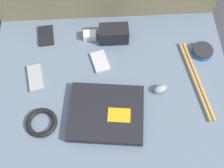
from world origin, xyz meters
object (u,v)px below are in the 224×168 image
object	(u,v)px
laptop	(106,113)
speaker_puck	(202,51)
phone_black	(46,36)
phone_small	(100,61)
camera_pouch	(114,34)
phone_silver	(35,78)
computer_mouse	(160,89)
charger_brick	(90,35)

from	to	relation	value
laptop	speaker_puck	distance (m)	0.52
phone_black	speaker_puck	bearing A→B (deg)	-15.84
laptop	speaker_puck	xyz separation A→B (m)	(0.44, 0.28, -0.00)
phone_small	camera_pouch	distance (m)	0.14
phone_silver	camera_pouch	xyz separation A→B (m)	(0.35, 0.19, 0.03)
computer_mouse	phone_silver	size ratio (longest dim) A/B	0.51
phone_silver	camera_pouch	world-z (taller)	camera_pouch
phone_small	phone_black	bearing A→B (deg)	132.68
phone_small	charger_brick	world-z (taller)	charger_brick
speaker_puck	phone_silver	bearing A→B (deg)	-172.78
laptop	computer_mouse	world-z (taller)	same
speaker_puck	charger_brick	world-z (taller)	charger_brick
camera_pouch	phone_silver	bearing A→B (deg)	-151.21
phone_black	phone_silver	bearing A→B (deg)	-104.12
speaker_puck	phone_black	distance (m)	0.72
charger_brick	camera_pouch	bearing A→B (deg)	-7.67
phone_silver	charger_brick	size ratio (longest dim) A/B	2.32
phone_silver	computer_mouse	bearing A→B (deg)	-19.81
speaker_puck	phone_black	bearing A→B (deg)	169.52
computer_mouse	phone_black	world-z (taller)	computer_mouse
laptop	camera_pouch	world-z (taller)	camera_pouch
computer_mouse	phone_silver	world-z (taller)	computer_mouse
speaker_puck	camera_pouch	xyz separation A→B (m)	(-0.39, 0.10, 0.03)
phone_black	camera_pouch	xyz separation A→B (m)	(0.31, -0.03, 0.03)
computer_mouse	phone_small	xyz separation A→B (m)	(-0.25, 0.16, -0.01)
phone_small	laptop	bearing A→B (deg)	-101.27
charger_brick	speaker_puck	bearing A→B (deg)	-12.61
phone_black	computer_mouse	bearing A→B (deg)	-37.69
computer_mouse	speaker_puck	xyz separation A→B (m)	(0.21, 0.18, -0.00)
camera_pouch	computer_mouse	bearing A→B (deg)	-57.31
computer_mouse	phone_small	size ratio (longest dim) A/B	0.57
laptop	phone_small	distance (m)	0.25
laptop	phone_silver	xyz separation A→B (m)	(-0.30, 0.19, -0.01)
computer_mouse	phone_silver	bearing A→B (deg)	150.43
phone_small	computer_mouse	bearing A→B (deg)	-47.25
camera_pouch	charger_brick	world-z (taller)	camera_pouch
computer_mouse	phone_black	bearing A→B (deg)	127.52
charger_brick	computer_mouse	bearing A→B (deg)	-45.47
camera_pouch	charger_brick	distance (m)	0.11
camera_pouch	charger_brick	xyz separation A→B (m)	(-0.11, 0.01, -0.02)
laptop	computer_mouse	size ratio (longest dim) A/B	4.70
phone_small	speaker_puck	bearing A→B (deg)	-11.81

